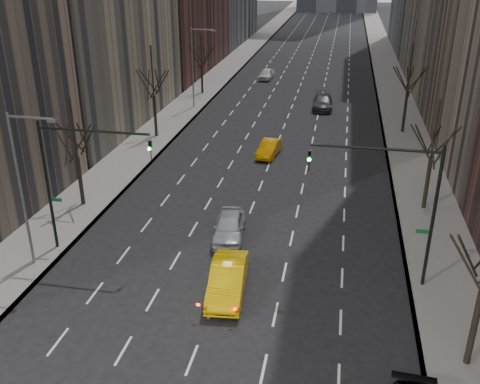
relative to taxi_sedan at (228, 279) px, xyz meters
The scene contains 16 objects.
sidewalk_left 61.95m from the taxi_sedan, 101.87° to the left, with size 4.50×320.00×0.15m, color slate.
sidewalk_right 61.75m from the taxi_sedan, 79.02° to the left, with size 4.50×320.00×0.15m, color slate.
tree_lw_b 15.45m from the taxi_sedan, 145.40° to the left, with size 3.36×3.50×7.82m.
tree_lw_c 27.79m from the taxi_sedan, 116.91° to the left, with size 3.36×3.50×8.74m.
tree_lw_d 44.49m from the taxi_sedan, 106.34° to the left, with size 3.36×3.50×7.36m.
tree_rw_b 17.32m from the taxi_sedan, 47.64° to the left, with size 3.36×3.50×7.82m.
tree_rw_c 32.86m from the taxi_sedan, 69.40° to the left, with size 3.36×3.50×8.74m.
traffic_mast_left 10.98m from the taxi_sedan, 164.76° to the left, with size 6.69×0.39×8.00m.
traffic_mast_right 10.13m from the taxi_sedan, 16.89° to the left, with size 6.69×0.39×8.00m.
streetlight_near 12.31m from the taxi_sedan, behind, with size 2.83×0.22×9.00m.
streetlight_far 37.68m from the taxi_sedan, 107.65° to the left, with size 2.83×0.22×9.00m.
taxi_sedan is the anchor object (origin of this frame).
silver_sedan_ahead 6.07m from the taxi_sedan, 101.20° to the left, with size 1.88×4.67×1.59m, color #9FA2A7.
far_taxi 21.48m from the taxi_sedan, 92.13° to the left, with size 1.45×4.16×1.37m, color #F19805.
far_suv_grey 38.42m from the taxi_sedan, 85.40° to the left, with size 2.25×5.54×1.61m, color #323338.
far_car_white 53.20m from the taxi_sedan, 96.10° to the left, with size 1.74×4.33×1.48m, color silver.
Camera 1 is at (5.67, -13.99, 16.66)m, focal length 40.00 mm.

